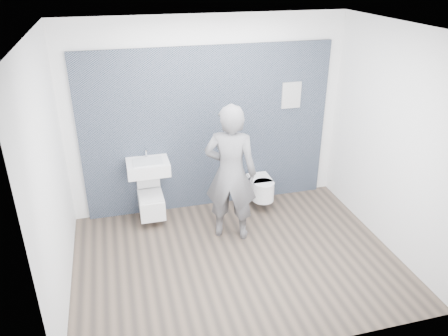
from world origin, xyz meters
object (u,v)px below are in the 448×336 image
object	(u,v)px
toilet_rounded	(261,188)
visitor	(231,173)
washbasin	(148,167)
toilet_square	(151,203)

from	to	relation	value
toilet_rounded	visitor	bearing A→B (deg)	-136.96
toilet_rounded	visitor	xyz separation A→B (m)	(-0.65, -0.61, 0.62)
toilet_rounded	visitor	size ratio (longest dim) A/B	0.29
washbasin	toilet_rounded	size ratio (longest dim) A/B	1.05
toilet_square	washbasin	bearing A→B (deg)	90.00
toilet_rounded	visitor	distance (m)	1.08
toilet_square	visitor	world-z (taller)	visitor
toilet_square	visitor	distance (m)	1.35
toilet_square	visitor	size ratio (longest dim) A/B	0.36
toilet_rounded	toilet_square	bearing A→B (deg)	178.92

